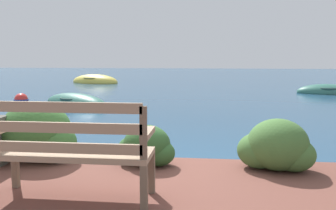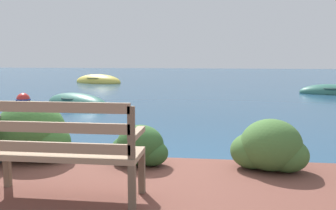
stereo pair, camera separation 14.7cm
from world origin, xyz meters
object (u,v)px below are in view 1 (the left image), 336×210
(rowboat_nearest, at_px, (76,104))
(rowboat_mid, at_px, (328,92))
(mooring_buoy, at_px, (21,100))
(rowboat_far, at_px, (95,82))
(park_bench, at_px, (71,149))

(rowboat_nearest, xyz_separation_m, rowboat_mid, (8.84, 4.54, 0.00))
(rowboat_nearest, height_order, mooring_buoy, rowboat_nearest)
(rowboat_far, height_order, mooring_buoy, rowboat_far)
(rowboat_far, xyz_separation_m, mooring_buoy, (0.20, -8.61, 0.00))
(rowboat_mid, bearing_deg, rowboat_far, 169.76)
(park_bench, relative_size, rowboat_far, 0.46)
(mooring_buoy, bearing_deg, rowboat_nearest, -15.11)
(park_bench, height_order, mooring_buoy, park_bench)
(rowboat_nearest, distance_m, rowboat_far, 9.44)
(rowboat_far, bearing_deg, park_bench, 126.43)
(park_bench, bearing_deg, mooring_buoy, 123.84)
(park_bench, height_order, rowboat_far, park_bench)
(rowboat_mid, bearing_deg, park_bench, -103.13)
(park_bench, xyz_separation_m, mooring_buoy, (-4.97, 8.47, -0.63))
(rowboat_nearest, height_order, rowboat_mid, rowboat_mid)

